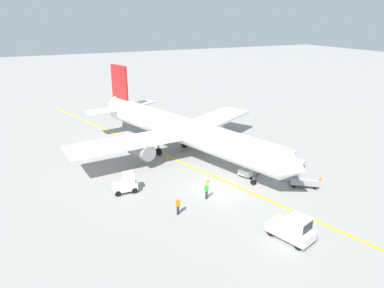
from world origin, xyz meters
TOP-DOWN VIEW (x-y plane):
  - ground_plane at (0.00, 0.00)m, footprint 300.00×300.00m
  - taxi_line_yellow at (1.04, 5.00)m, footprint 23.61×76.61m
  - airliner at (0.88, 11.17)m, footprint 27.75×34.60m
  - pushback_tug at (1.47, -9.86)m, footprint 2.88×4.00m
  - baggage_tug_near_wing at (11.01, 1.34)m, footprint 2.46×2.71m
  - baggage_tug_by_cargo_door at (-8.18, 3.82)m, footprint 2.46×1.44m
  - belt_loader_forward_hold at (5.86, 2.04)m, footprint 5.08×3.19m
  - baggage_cart_loaded at (8.93, -2.94)m, footprint 3.50×2.92m
  - ground_crew_marshaller at (-5.21, -2.40)m, footprint 0.36×0.24m
  - ground_crew_wing_walker at (-1.54, -0.93)m, footprint 0.36×0.24m
  - safety_cone_nose_left at (6.73, 9.67)m, footprint 0.36×0.36m
  - safety_cone_nose_right at (11.55, -2.70)m, footprint 0.36×0.36m
  - safety_cone_wingtip_left at (0.29, 2.19)m, footprint 0.36×0.36m
  - safety_cone_wingtip_right at (1.56, 11.74)m, footprint 0.36×0.36m
  - safety_cone_tail_area at (8.83, 0.48)m, footprint 0.36×0.36m

SIDE VIEW (x-z plane):
  - ground_plane at x=0.00m, z-range 0.00..0.00m
  - taxi_line_yellow at x=1.04m, z-range 0.00..0.01m
  - safety_cone_nose_left at x=6.73m, z-range 0.00..0.44m
  - safety_cone_nose_right at x=11.55m, z-range 0.00..0.44m
  - safety_cone_wingtip_left at x=0.29m, z-range 0.00..0.44m
  - safety_cone_wingtip_right at x=1.56m, z-range 0.00..0.44m
  - safety_cone_tail_area at x=8.83m, z-range 0.00..0.44m
  - baggage_cart_loaded at x=8.93m, z-range 0.00..0.94m
  - belt_loader_forward_hold at x=5.86m, z-range -0.52..2.07m
  - ground_crew_marshaller at x=-5.21m, z-range 0.06..1.76m
  - ground_crew_wing_walker at x=-1.54m, z-range 0.06..1.76m
  - baggage_tug_near_wing at x=11.01m, z-range -0.12..1.98m
  - baggage_tug_by_cargo_door at x=-8.18m, z-range -0.12..1.98m
  - pushback_tug at x=1.47m, z-range -0.11..2.09m
  - airliner at x=0.88m, z-range -1.63..8.47m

